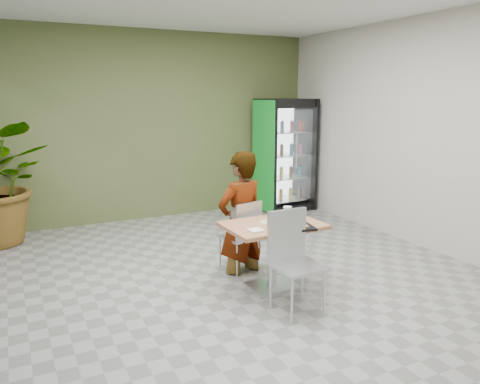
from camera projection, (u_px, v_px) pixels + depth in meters
name	position (u px, v px, depth m)	size (l,w,h in m)	color
ground	(240.00, 289.00, 5.22)	(7.00, 7.00, 0.00)	gray
room_envelope	(240.00, 146.00, 4.89)	(6.00, 7.00, 3.20)	beige
dining_table	(272.00, 242.00, 5.14)	(1.05, 0.74, 0.75)	#A16A45
chair_far	(244.00, 231.00, 5.63)	(0.47, 0.48, 0.89)	silver
chair_near	(292.00, 252.00, 4.65)	(0.45, 0.46, 1.01)	silver
seated_woman	(241.00, 224.00, 5.65)	(0.66, 0.43, 1.79)	black
pizza_plate	(270.00, 221.00, 5.14)	(0.31, 0.28, 0.03)	white
soda_cup	(288.00, 214.00, 5.18)	(0.09, 0.09, 0.17)	white
napkin_stack	(255.00, 230.00, 4.81)	(0.14, 0.14, 0.02)	white
cafeteria_tray	(292.00, 227.00, 4.91)	(0.45, 0.33, 0.03)	black
beverage_fridge	(285.00, 155.00, 8.69)	(1.00, 0.79, 2.06)	black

